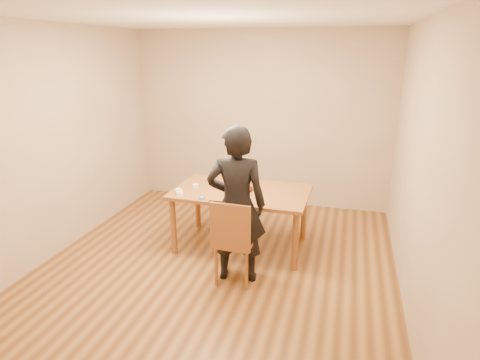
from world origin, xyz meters
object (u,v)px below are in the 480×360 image
(cake_plate, at_px, (240,189))
(person, at_px, (236,205))
(dining_table, at_px, (241,192))
(dining_chair, at_px, (235,242))
(cake, at_px, (240,186))

(cake_plate, xyz_separation_m, person, (0.17, -0.75, 0.09))
(dining_table, distance_m, person, 0.75)
(dining_chair, relative_size, cake, 1.94)
(dining_table, bearing_deg, person, -77.41)
(dining_chair, relative_size, cake_plate, 1.19)
(cake_plate, relative_size, cake, 1.63)
(dining_chair, bearing_deg, dining_table, 102.84)
(cake_plate, bearing_deg, cake, 0.00)
(cake, bearing_deg, dining_table, -37.23)
(dining_table, xyz_separation_m, cake, (-0.02, 0.02, 0.08))
(cake, bearing_deg, cake_plate, 0.00)
(cake, xyz_separation_m, person, (0.17, -0.75, 0.04))
(dining_chair, height_order, cake, cake)
(dining_chair, xyz_separation_m, cake_plate, (-0.17, 0.79, 0.31))
(dining_table, distance_m, cake, 0.08)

